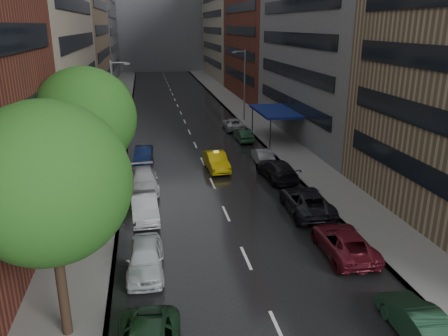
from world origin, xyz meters
The scene contains 14 objects.
road centered at (0.00, 50.00, 0.01)m, with size 14.00×140.00×0.01m, color black.
sidewalk_left centered at (-9.00, 50.00, 0.07)m, with size 4.00×140.00×0.15m, color gray.
sidewalk_right centered at (9.00, 50.00, 0.07)m, with size 4.00×140.00×0.15m, color gray.
buildings_right centered at (15.00, 56.70, 15.03)m, with size 8.05×109.10×36.00m.
building_far centered at (0.00, 118.00, 16.00)m, with size 40.00×14.00×32.00m, color slate.
tree_near centered at (-8.60, 5.20, 6.66)m, with size 6.10×6.10×9.73m.
tree_mid centered at (-8.60, 16.68, 6.75)m, with size 6.18×6.18×9.86m.
tree_far centered at (-8.60, 32.27, 5.23)m, with size 4.80×4.80×7.65m.
taxi centered at (0.88, 25.48, 0.77)m, with size 1.64×4.69×1.55m, color yellow.
parked_cars_left centered at (-5.40, 14.15, 0.75)m, with size 2.81×31.13×1.57m.
parked_cars_right centered at (5.40, 20.37, 0.75)m, with size 2.97×42.53×1.61m.
street_lamp_left centered at (-7.72, 30.00, 4.89)m, with size 1.74×0.22×9.00m.
street_lamp_right centered at (7.72, 45.00, 4.89)m, with size 1.74×0.22×9.00m.
awning centered at (8.98, 35.00, 3.13)m, with size 4.00×8.00×3.12m.
Camera 1 is at (-4.95, -10.59, 12.15)m, focal length 35.00 mm.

